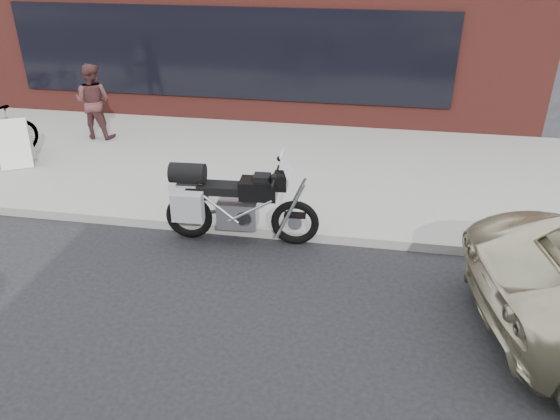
% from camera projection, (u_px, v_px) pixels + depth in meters
% --- Properties ---
extents(near_sidewalk, '(44.00, 6.00, 0.15)m').
position_uv_depth(near_sidewalk, '(301.00, 160.00, 10.89)').
color(near_sidewalk, gray).
rests_on(near_sidewalk, ground).
extents(storefront, '(14.00, 10.07, 4.50)m').
position_uv_depth(storefront, '(268.00, 0.00, 16.28)').
color(storefront, maroon).
rests_on(storefront, ground).
extents(motorcycle, '(2.32, 0.82, 1.47)m').
position_uv_depth(motorcycle, '(230.00, 203.00, 8.00)').
color(motorcycle, black).
rests_on(motorcycle, ground).
extents(sandwich_sign, '(0.74, 0.72, 0.91)m').
position_uv_depth(sandwich_sign, '(14.00, 142.00, 10.30)').
color(sandwich_sign, white).
rests_on(sandwich_sign, near_sidewalk).
extents(cafe_patron_left, '(0.78, 0.61, 1.59)m').
position_uv_depth(cafe_patron_left, '(93.00, 101.00, 11.50)').
color(cafe_patron_left, '#4F2A2A').
rests_on(cafe_patron_left, near_sidewalk).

